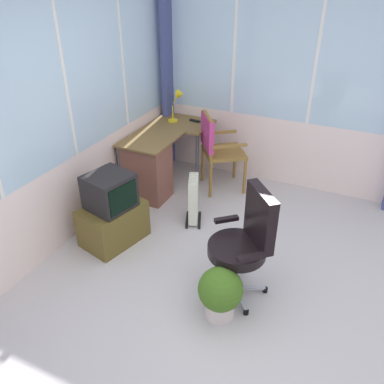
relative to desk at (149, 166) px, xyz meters
name	(u,v)px	position (x,y,z in m)	size (l,w,h in m)	color
ground	(237,311)	(-1.34, -1.64, -0.43)	(5.74, 4.91, 0.06)	#BCB7B6
north_window_panel	(33,134)	(-1.34, 0.34, 0.86)	(4.74, 0.07, 2.51)	silver
east_window_panel	(312,91)	(1.06, -1.64, 0.86)	(0.07, 3.91, 2.51)	silver
curtain_corner	(168,80)	(0.93, 0.21, 0.81)	(0.23, 0.07, 2.41)	#444D82
desk	(149,166)	(0.00, 0.00, 0.00)	(1.30, 0.76, 0.74)	brown
desk_lamp	(179,100)	(0.78, -0.02, 0.61)	(0.23, 0.20, 0.41)	yellow
tv_remote	(195,121)	(0.82, -0.24, 0.35)	(0.04, 0.15, 0.02)	black
wooden_armchair	(214,143)	(0.50, -0.65, 0.24)	(0.67, 0.67, 0.99)	olive
office_chair	(246,238)	(-1.11, -1.61, 0.18)	(0.61, 0.61, 1.02)	#B7B7BF
tv_on_stand	(112,213)	(-0.98, -0.14, -0.05)	(0.73, 0.58, 0.78)	brown
space_heater	(193,199)	(-0.28, -0.73, -0.11)	(0.37, 0.28, 0.56)	silver
potted_plant	(220,292)	(-1.48, -1.53, -0.14)	(0.37, 0.37, 0.48)	beige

